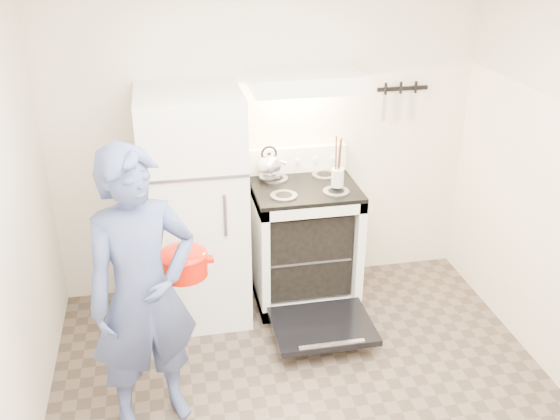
# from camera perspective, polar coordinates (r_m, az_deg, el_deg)

# --- Properties ---
(back_wall) EXTENTS (3.20, 0.02, 2.50)m
(back_wall) POSITION_cam_1_polar(r_m,az_deg,el_deg) (4.71, -1.30, 6.93)
(back_wall) COLOR beige
(back_wall) RESTS_ON ground
(refrigerator) EXTENTS (0.70, 0.70, 1.70)m
(refrigerator) POSITION_cam_1_polar(r_m,az_deg,el_deg) (4.47, -7.80, 0.14)
(refrigerator) COLOR white
(refrigerator) RESTS_ON floor
(stove_body) EXTENTS (0.76, 0.65, 0.92)m
(stove_body) POSITION_cam_1_polar(r_m,az_deg,el_deg) (4.77, 2.20, -3.16)
(stove_body) COLOR white
(stove_body) RESTS_ON floor
(cooktop) EXTENTS (0.76, 0.65, 0.03)m
(cooktop) POSITION_cam_1_polar(r_m,az_deg,el_deg) (4.57, 2.30, 2.08)
(cooktop) COLOR black
(cooktop) RESTS_ON stove_body
(backsplash) EXTENTS (0.76, 0.07, 0.20)m
(backsplash) POSITION_cam_1_polar(r_m,az_deg,el_deg) (4.78, 1.53, 4.68)
(backsplash) COLOR white
(backsplash) RESTS_ON cooktop
(oven_door) EXTENTS (0.70, 0.54, 0.04)m
(oven_door) POSITION_cam_1_polar(r_m,az_deg,el_deg) (4.47, 3.89, -10.54)
(oven_door) COLOR black
(oven_door) RESTS_ON floor
(oven_rack) EXTENTS (0.60, 0.52, 0.01)m
(oven_rack) POSITION_cam_1_polar(r_m,az_deg,el_deg) (4.78, 2.19, -3.37)
(oven_rack) COLOR slate
(oven_rack) RESTS_ON stove_body
(range_hood) EXTENTS (0.76, 0.50, 0.12)m
(range_hood) POSITION_cam_1_polar(r_m,az_deg,el_deg) (4.39, 2.24, 11.79)
(range_hood) COLOR white
(range_hood) RESTS_ON back_wall
(knife_strip) EXTENTS (0.40, 0.02, 0.03)m
(knife_strip) POSITION_cam_1_polar(r_m,az_deg,el_deg) (4.89, 11.13, 10.84)
(knife_strip) COLOR black
(knife_strip) RESTS_ON back_wall
(pizza_stone) EXTENTS (0.30, 0.30, 0.02)m
(pizza_stone) POSITION_cam_1_polar(r_m,az_deg,el_deg) (4.79, 3.28, -3.16)
(pizza_stone) COLOR #81674B
(pizza_stone) RESTS_ON oven_rack
(tea_kettle) EXTENTS (0.22, 0.18, 0.27)m
(tea_kettle) POSITION_cam_1_polar(r_m,az_deg,el_deg) (4.60, -1.00, 4.27)
(tea_kettle) COLOR silver
(tea_kettle) RESTS_ON cooktop
(utensil_jar) EXTENTS (0.10, 0.10, 0.13)m
(utensil_jar) POSITION_cam_1_polar(r_m,az_deg,el_deg) (4.47, 5.28, 2.96)
(utensil_jar) COLOR silver
(utensil_jar) RESTS_ON cooktop
(person) EXTENTS (0.73, 0.61, 1.73)m
(person) POSITION_cam_1_polar(r_m,az_deg,el_deg) (3.52, -12.40, -7.61)
(person) COLOR navy
(person) RESTS_ON floor
(dutch_oven) EXTENTS (0.35, 0.28, 0.23)m
(dutch_oven) POSITION_cam_1_polar(r_m,az_deg,el_deg) (3.70, -8.82, -4.95)
(dutch_oven) COLOR red
(dutch_oven) RESTS_ON person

